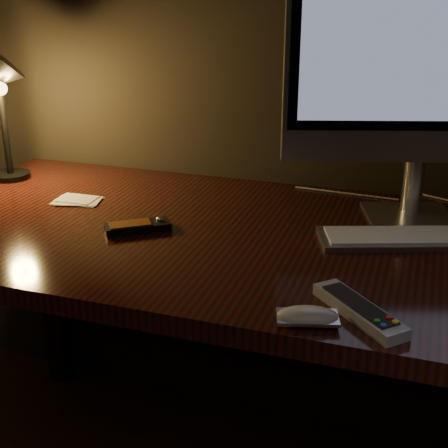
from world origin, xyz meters
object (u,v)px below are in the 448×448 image
(desk, at_px, (258,275))
(tv_remote, at_px, (359,310))
(media_remote, at_px, (138,226))
(keyboard, at_px, (422,238))
(mouse, at_px, (307,318))
(monitor, at_px, (428,52))
(desk_lamp, at_px, (0,94))

(desk, relative_size, tv_remote, 9.37)
(desk, xyz_separation_m, media_remote, (-0.24, -0.13, 0.14))
(keyboard, relative_size, mouse, 4.36)
(desk, distance_m, monitor, 0.61)
(monitor, bearing_deg, mouse, -120.63)
(media_remote, relative_size, tv_remote, 0.84)
(mouse, relative_size, tv_remote, 0.57)
(media_remote, bearing_deg, keyboard, -23.12)
(tv_remote, distance_m, desk_lamp, 1.09)
(desk, relative_size, desk_lamp, 4.57)
(desk, bearing_deg, desk_lamp, 173.84)
(desk, distance_m, mouse, 0.46)
(media_remote, relative_size, desk_lamp, 0.41)
(mouse, distance_m, desk_lamp, 1.05)
(mouse, bearing_deg, desk, 99.82)
(monitor, relative_size, desk_lamp, 1.79)
(monitor, distance_m, keyboard, 0.38)
(monitor, xyz_separation_m, keyboard, (0.03, -0.13, -0.36))
(monitor, bearing_deg, media_remote, -172.04)
(keyboard, bearing_deg, media_remote, 173.53)
(keyboard, xyz_separation_m, mouse, (-0.16, -0.41, 0.00))
(monitor, relative_size, tv_remote, 3.66)
(monitor, relative_size, mouse, 6.37)
(monitor, height_order, media_remote, monitor)
(desk, height_order, media_remote, media_remote)
(desk, distance_m, desk_lamp, 0.81)
(desk, relative_size, mouse, 16.30)
(mouse, xyz_separation_m, media_remote, (-0.43, 0.27, 0.00))
(keyboard, distance_m, mouse, 0.44)
(keyboard, relative_size, media_remote, 2.98)
(mouse, height_order, tv_remote, tv_remote)
(mouse, xyz_separation_m, tv_remote, (0.07, 0.05, 0.00))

